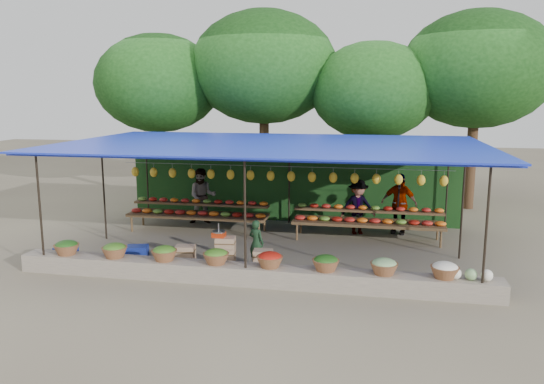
% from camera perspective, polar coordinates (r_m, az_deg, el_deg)
% --- Properties ---
extents(ground, '(60.00, 60.00, 0.00)m').
position_cam_1_polar(ground, '(14.28, -0.05, -6.03)').
color(ground, brown).
rests_on(ground, ground).
extents(stone_curb, '(10.60, 0.55, 0.40)m').
position_cam_1_polar(stone_curb, '(11.66, -2.68, -8.85)').
color(stone_curb, '#6E6458').
rests_on(stone_curb, ground).
extents(stall_canopy, '(10.80, 6.60, 2.82)m').
position_cam_1_polar(stall_canopy, '(13.82, -0.00, 4.76)').
color(stall_canopy, black).
rests_on(stall_canopy, ground).
extents(produce_baskets, '(8.98, 0.58, 0.34)m').
position_cam_1_polar(produce_baskets, '(11.57, -3.18, -7.12)').
color(produce_baskets, brown).
rests_on(produce_baskets, stone_curb).
extents(netting_backdrop, '(10.60, 0.06, 2.50)m').
position_cam_1_polar(netting_backdrop, '(17.02, 1.99, 0.98)').
color(netting_backdrop, '#1E4318').
rests_on(netting_backdrop, ground).
extents(tree_row, '(16.51, 5.50, 7.12)m').
position_cam_1_polar(tree_row, '(19.65, 4.92, 12.32)').
color(tree_row, '#3D2216').
rests_on(tree_row, ground).
extents(fruit_table_left, '(4.21, 0.95, 0.93)m').
position_cam_1_polar(fruit_table_left, '(16.02, -7.89, -2.06)').
color(fruit_table_left, '#4A341D').
rests_on(fruit_table_left, ground).
extents(fruit_table_right, '(4.21, 0.95, 0.93)m').
position_cam_1_polar(fruit_table_right, '(15.18, 10.29, -2.83)').
color(fruit_table_right, '#4A341D').
rests_on(fruit_table_right, ground).
extents(crate_counter, '(2.39, 0.39, 0.77)m').
position_cam_1_polar(crate_counter, '(12.59, -5.14, -6.88)').
color(crate_counter, '#9F7A5B').
rests_on(crate_counter, ground).
extents(weighing_scale, '(0.31, 0.31, 0.33)m').
position_cam_1_polar(weighing_scale, '(12.48, -5.74, -4.48)').
color(weighing_scale, '#B92E0E').
rests_on(weighing_scale, crate_counter).
extents(vendor_seated, '(0.48, 0.40, 1.11)m').
position_cam_1_polar(vendor_seated, '(12.76, -1.71, -5.46)').
color(vendor_seated, '#18351D').
rests_on(vendor_seated, ground).
extents(customer_left, '(1.00, 0.86, 1.77)m').
position_cam_1_polar(customer_left, '(16.87, -7.49, -0.45)').
color(customer_left, slate).
rests_on(customer_left, ground).
extents(customer_mid, '(1.18, 0.89, 1.62)m').
position_cam_1_polar(customer_mid, '(15.72, 9.23, -1.59)').
color(customer_mid, slate).
rests_on(customer_mid, ground).
extents(customer_right, '(1.13, 0.72, 1.79)m').
position_cam_1_polar(customer_right, '(16.00, 13.50, -1.22)').
color(customer_right, slate).
rests_on(customer_right, ground).
extents(blue_crate_front, '(0.60, 0.50, 0.31)m').
position_cam_1_polar(blue_crate_front, '(14.20, -21.30, -6.22)').
color(blue_crate_front, navy).
rests_on(blue_crate_front, ground).
extents(blue_crate_back, '(0.59, 0.48, 0.31)m').
position_cam_1_polar(blue_crate_back, '(13.81, -14.29, -6.26)').
color(blue_crate_back, navy).
rests_on(blue_crate_back, ground).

